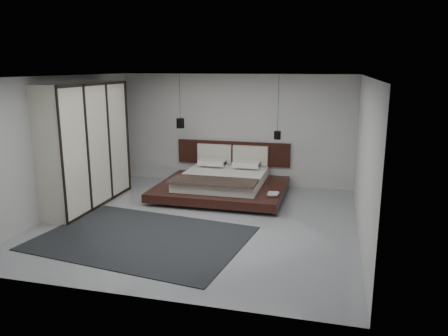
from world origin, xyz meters
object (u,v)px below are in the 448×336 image
(pendant_right, at_px, (277,135))
(wardrobe, at_px, (86,145))
(bed, at_px, (223,182))
(pendant_left, at_px, (180,123))
(lattice_screen, at_px, (120,133))
(rug, at_px, (143,238))

(pendant_right, distance_m, wardrobe, 4.33)
(bed, xyz_separation_m, pendant_left, (-1.21, 0.48, 1.31))
(lattice_screen, distance_m, pendant_left, 1.73)
(wardrobe, distance_m, rug, 2.83)
(lattice_screen, height_order, pendant_right, pendant_right)
(bed, relative_size, pendant_left, 2.24)
(wardrobe, bearing_deg, rug, -38.13)
(bed, relative_size, pendant_right, 1.96)
(pendant_left, xyz_separation_m, wardrobe, (-1.45, -1.95, -0.28))
(lattice_screen, xyz_separation_m, pendant_right, (4.12, -0.07, 0.11))
(bed, relative_size, rug, 0.83)
(bed, height_order, wardrobe, wardrobe)
(rug, bearing_deg, pendant_left, 98.44)
(bed, distance_m, pendant_left, 1.85)
(pendant_right, height_order, rug, pendant_right)
(pendant_left, distance_m, wardrobe, 2.45)
(pendant_left, relative_size, rug, 0.37)
(pendant_left, relative_size, wardrobe, 0.49)
(lattice_screen, bearing_deg, pendant_left, -2.34)
(pendant_left, bearing_deg, pendant_right, 0.00)
(bed, height_order, rug, bed)
(pendant_left, bearing_deg, wardrobe, -126.70)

